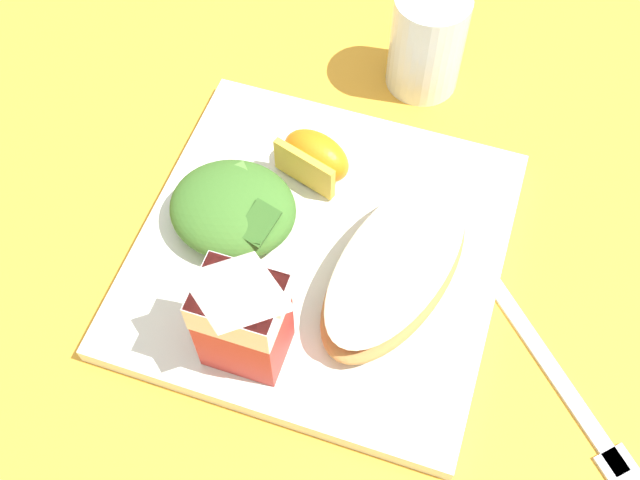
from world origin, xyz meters
TOP-DOWN VIEW (x-y plane):
  - ground at (0.00, 0.00)m, footprint 3.00×3.00m
  - white_plate at (0.00, 0.00)m, footprint 0.28×0.28m
  - cheesy_pizza_bread at (-0.06, 0.01)m, footprint 0.12×0.18m
  - green_salad_pile at (0.07, 0.00)m, footprint 0.10×0.09m
  - milk_carton at (0.02, 0.10)m, footprint 0.06×0.04m
  - orange_wedge_front at (0.03, -0.07)m, footprint 0.07×0.05m
  - metal_fork at (-0.21, 0.06)m, footprint 0.14×0.15m
  - drinking_clear_cup at (-0.03, -0.21)m, footprint 0.07×0.07m

SIDE VIEW (x-z plane):
  - ground at x=0.00m, z-range 0.00..0.00m
  - metal_fork at x=-0.21m, z-range 0.00..0.01m
  - white_plate at x=0.00m, z-range 0.00..0.02m
  - cheesy_pizza_bread at x=-0.06m, z-range 0.02..0.05m
  - orange_wedge_front at x=0.03m, z-range 0.02..0.06m
  - green_salad_pile at x=0.07m, z-range 0.02..0.06m
  - drinking_clear_cup at x=-0.03m, z-range 0.00..0.10m
  - milk_carton at x=0.02m, z-range 0.02..0.13m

